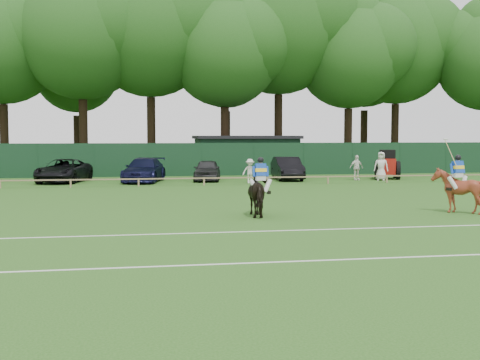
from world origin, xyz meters
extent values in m
plane|color=#1E4C14|center=(0.00, 0.00, 0.00)|extent=(160.00, 160.00, 0.00)
imported|color=black|center=(1.28, 2.83, 0.87)|extent=(0.94, 2.06, 1.74)
imported|color=maroon|center=(9.25, 2.35, 0.91)|extent=(1.60, 1.77, 1.82)
imported|color=black|center=(-7.77, 22.29, 0.76)|extent=(3.81, 5.95, 1.53)
imported|color=black|center=(-2.54, 21.63, 0.79)|extent=(3.43, 5.82, 1.58)
imported|color=#2D2D2F|center=(1.72, 21.91, 0.72)|extent=(2.45, 4.49, 1.45)
imported|color=black|center=(7.31, 21.80, 0.79)|extent=(2.05, 4.93, 1.58)
imported|color=silver|center=(4.17, 19.34, 0.78)|extent=(1.06, 0.67, 1.57)
imported|color=white|center=(11.88, 20.55, 0.87)|extent=(1.07, 0.60, 1.73)
imported|color=silver|center=(13.44, 19.99, 0.98)|extent=(1.14, 0.97, 1.97)
cube|color=silver|center=(1.28, 2.83, 1.47)|extent=(0.36, 0.26, 0.18)
cube|color=#1944B8|center=(1.28, 2.83, 1.79)|extent=(0.40, 0.30, 0.51)
cube|color=yellow|center=(1.28, 2.83, 1.77)|extent=(0.43, 0.29, 0.18)
sphere|color=black|center=(1.28, 2.83, 2.16)|extent=(0.25, 0.25, 0.25)
cylinder|color=silver|center=(1.53, 2.78, 1.17)|extent=(0.42, 0.33, 0.59)
cylinder|color=silver|center=(1.01, 2.78, 1.17)|extent=(0.42, 0.33, 0.59)
cube|color=silver|center=(9.25, 2.35, 1.53)|extent=(0.38, 0.29, 0.18)
cube|color=#1944B8|center=(9.25, 2.35, 1.85)|extent=(0.42, 0.34, 0.51)
cube|color=yellow|center=(9.25, 2.35, 1.83)|extent=(0.45, 0.32, 0.18)
sphere|color=black|center=(9.25, 2.35, 2.22)|extent=(0.25, 0.25, 0.25)
cylinder|color=silver|center=(9.51, 2.32, 1.23)|extent=(0.42, 0.36, 0.59)
cylinder|color=silver|center=(9.00, 2.28, 1.23)|extent=(0.42, 0.32, 0.59)
cylinder|color=tan|center=(8.95, 2.37, 2.40)|extent=(0.32, 0.56, 1.17)
cube|color=silver|center=(0.00, -6.00, 0.01)|extent=(60.00, 0.10, 0.01)
cube|color=silver|center=(0.00, -1.00, 0.01)|extent=(60.00, 0.10, 0.01)
cube|color=#997F5B|center=(0.00, 18.00, 0.45)|extent=(62.00, 0.08, 0.08)
cube|color=#14351E|center=(0.00, 27.00, 1.25)|extent=(92.00, 0.04, 2.50)
cube|color=#14331E|center=(6.00, 30.00, 1.40)|extent=(8.00, 4.00, 2.80)
cube|color=black|center=(6.00, 30.00, 2.92)|extent=(8.40, 4.40, 0.24)
cube|color=#9F160E|center=(14.51, 21.50, 0.91)|extent=(1.76, 2.33, 1.12)
cube|color=black|center=(14.40, 21.18, 1.68)|extent=(1.35, 1.41, 0.78)
cylinder|color=black|center=(13.62, 21.18, 0.65)|extent=(0.68, 1.30, 1.29)
cylinder|color=black|center=(15.00, 20.68, 0.65)|extent=(0.68, 1.30, 1.29)
cylinder|color=black|center=(14.20, 22.53, 0.34)|extent=(0.48, 0.74, 0.69)
cylinder|color=black|center=(15.42, 22.09, 0.34)|extent=(0.48, 0.74, 0.69)
camera|label=1|loc=(-3.97, -21.25, 3.17)|focal=48.00mm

